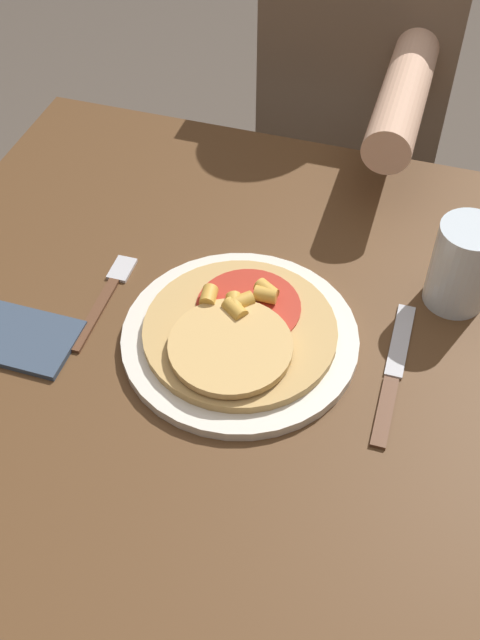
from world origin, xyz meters
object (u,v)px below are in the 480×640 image
object	(u,v)px
fork	(106,295)
drinking_glass	(462,265)
dining_table	(234,429)
plate	(240,338)
person_diner	(357,102)
knife	(393,373)
pizza	(239,331)

from	to	relation	value
fork	drinking_glass	size ratio (longest dim) A/B	1.45
drinking_glass	dining_table	bearing A→B (deg)	-138.61
plate	person_diner	bearing A→B (deg)	88.41
plate	fork	distance (m)	0.19
knife	drinking_glass	bearing A→B (deg)	70.08
person_diner	knife	bearing A→B (deg)	-75.94
pizza	drinking_glass	world-z (taller)	drinking_glass
dining_table	drinking_glass	world-z (taller)	drinking_glass
dining_table	person_diner	world-z (taller)	person_diner
pizza	knife	bearing A→B (deg)	2.73
plate	drinking_glass	xyz separation A→B (m)	(0.25, 0.15, 0.05)
pizza	knife	world-z (taller)	pizza
dining_table	fork	size ratio (longest dim) A/B	5.69
dining_table	knife	bearing A→B (deg)	18.02
fork	person_diner	xyz separation A→B (m)	(0.21, 0.67, -0.07)
person_diner	dining_table	bearing A→B (deg)	-90.78
plate	drinking_glass	world-z (taller)	drinking_glass
dining_table	knife	xyz separation A→B (m)	(0.18, 0.06, 0.12)
knife	drinking_glass	world-z (taller)	drinking_glass
dining_table	fork	world-z (taller)	fork
pizza	knife	distance (m)	0.19
plate	person_diner	xyz separation A→B (m)	(0.02, 0.69, -0.07)
dining_table	plate	size ratio (longest dim) A/B	3.38
plate	knife	xyz separation A→B (m)	(0.19, 0.00, -0.00)
plate	pizza	size ratio (longest dim) A/B	1.23
fork	drinking_glass	distance (m)	0.46
pizza	dining_table	bearing A→B (deg)	-79.09
pizza	drinking_glass	xyz separation A→B (m)	(0.25, 0.16, 0.04)
dining_table	plate	distance (m)	0.13
pizza	fork	world-z (taller)	pizza
knife	drinking_glass	distance (m)	0.17
dining_table	drinking_glass	distance (m)	0.36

